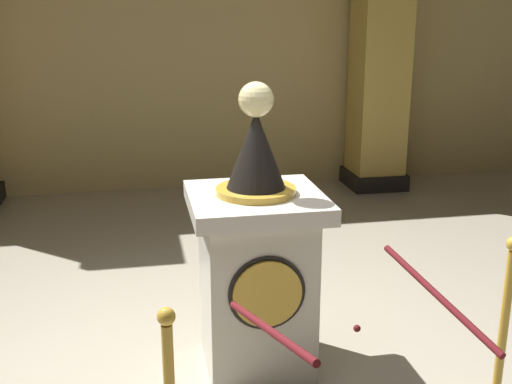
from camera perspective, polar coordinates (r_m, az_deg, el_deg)
The scene contains 6 objects.
ground_plane at distance 4.05m, azimuth -2.42°, elevation -16.35°, with size 10.52×10.52×0.00m, color #B2A893.
back_wall at distance 7.87m, azimuth -7.74°, elevation 14.88°, with size 10.52×0.16×4.04m, color tan.
pedestal_clock at distance 3.84m, azimuth 0.01°, elevation -6.45°, with size 0.80×0.80×1.80m.
stanchion_far at distance 3.81m, azimuth 21.44°, elevation -13.43°, with size 0.24×0.24×1.04m.
velvet_rope at distance 3.08m, azimuth 9.28°, elevation -10.75°, with size 1.13×1.11×0.22m.
column_right at distance 7.95m, azimuth 11.37°, elevation 14.05°, with size 0.72×0.72×3.88m.
Camera 1 is at (-0.49, -3.38, 2.17)m, focal length 43.79 mm.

